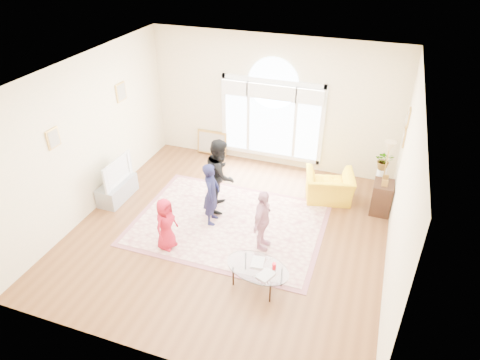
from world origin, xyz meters
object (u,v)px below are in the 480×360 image
(coffee_table, at_px, (258,268))
(tv_console, at_px, (117,190))
(area_rug, at_px, (229,223))
(television, at_px, (114,171))
(armchair, at_px, (329,187))

(coffee_table, bearing_deg, tv_console, 170.46)
(coffee_table, bearing_deg, area_rug, 138.87)
(area_rug, relative_size, coffee_table, 2.91)
(area_rug, height_order, coffee_table, coffee_table)
(area_rug, distance_m, coffee_table, 1.83)
(television, height_order, armchair, television)
(armchair, bearing_deg, coffee_table, 63.16)
(area_rug, bearing_deg, television, 178.52)
(television, relative_size, armchair, 0.99)
(tv_console, bearing_deg, area_rug, -1.47)
(area_rug, bearing_deg, armchair, 41.79)
(area_rug, xyz_separation_m, television, (-2.65, 0.07, 0.70))
(area_rug, relative_size, armchair, 3.58)
(tv_console, height_order, coffee_table, coffee_table)
(area_rug, distance_m, armchair, 2.38)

